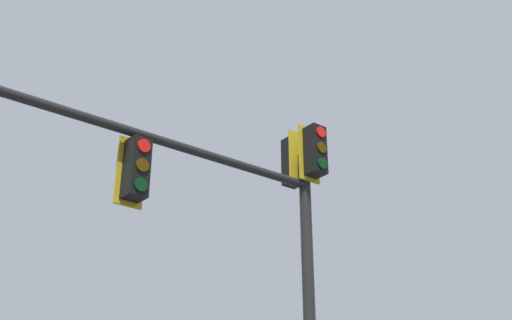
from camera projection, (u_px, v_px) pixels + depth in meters
signal_mast_assembly at (259, 227)px, 9.94m from camera, size 4.67×4.80×7.08m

